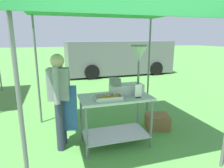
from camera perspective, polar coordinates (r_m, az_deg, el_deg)
ground_plane at (r=8.35m, az=-10.42°, el=0.27°), size 70.00×70.00×0.00m
stall_canopy at (r=3.28m, az=0.55°, el=20.59°), size 2.81×2.60×2.35m
donut_cart at (r=3.39m, az=0.99°, el=-7.83°), size 1.20×0.66×0.89m
donut_tray at (r=3.13m, az=-1.11°, el=-4.11°), size 0.43×0.27×0.07m
donut_fryer at (r=3.39m, az=5.38°, el=2.60°), size 0.64×0.28×0.85m
menu_sign at (r=3.24m, az=7.69°, el=-2.35°), size 0.13×0.05×0.23m
vendor at (r=3.34m, az=-14.98°, el=-3.62°), size 0.46×0.54×1.61m
supply_crate at (r=4.27m, az=13.06°, el=-10.59°), size 0.55×0.51×0.29m
van_grey at (r=10.25m, az=1.94°, el=7.84°), size 5.42×2.22×1.69m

